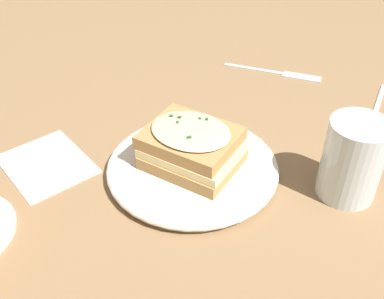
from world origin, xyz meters
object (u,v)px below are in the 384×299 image
at_px(dinner_plate, 192,168).
at_px(sandwich, 191,147).
at_px(napkin, 47,164).
at_px(water_glass, 353,160).
at_px(spoon, 372,121).
at_px(fork, 283,73).

distance_m(dinner_plate, sandwich, 0.03).
bearing_deg(napkin, dinner_plate, -124.18).
height_order(dinner_plate, sandwich, sandwich).
distance_m(water_glass, spoon, 0.19).
bearing_deg(napkin, fork, -84.08).
distance_m(dinner_plate, napkin, 0.21).
bearing_deg(dinner_plate, sandwich, -2.32).
xyz_separation_m(sandwich, water_glass, (-0.14, -0.16, 0.01)).
bearing_deg(napkin, water_glass, -127.20).
xyz_separation_m(sandwich, spoon, (-0.04, -0.32, -0.04)).
bearing_deg(dinner_plate, spoon, -96.81).
height_order(fork, spoon, spoon).
height_order(fork, napkin, same).
height_order(spoon, napkin, spoon).
distance_m(water_glass, napkin, 0.42).
height_order(dinner_plate, water_glass, water_glass).
height_order(water_glass, napkin, water_glass).
bearing_deg(water_glass, dinner_plate, 49.74).
relative_size(sandwich, water_glass, 1.45).
bearing_deg(water_glass, napkin, 52.80).
xyz_separation_m(water_glass, spoon, (0.10, -0.16, -0.05)).
xyz_separation_m(dinner_plate, napkin, (0.12, 0.18, -0.01)).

